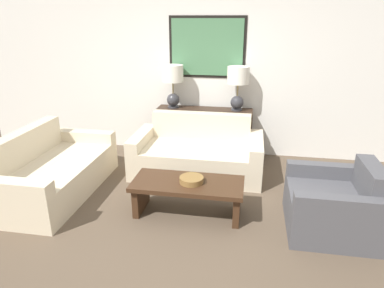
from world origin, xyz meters
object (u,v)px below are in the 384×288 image
Objects in this scene: couch_by_back_wall at (198,154)px; couch_by_side at (51,172)px; decorative_bowl at (192,180)px; table_lamp_left at (173,80)px; coffee_table at (188,190)px; table_lamp_right at (238,82)px; console_table at (204,133)px; armchair_near_back_wall at (334,206)px.

couch_by_back_wall is 1.98m from couch_by_side.
couch_by_side is 1.88m from decorative_bowl.
couch_by_back_wall is at bearing -52.31° from table_lamp_left.
couch_by_side is at bearing 172.99° from coffee_table.
table_lamp_left is at bearing 107.62° from coffee_table.
table_lamp_left is at bearing 108.81° from decorative_bowl.
table_lamp_right is 2.01m from decorative_bowl.
console_table is 2.25× the size of table_lamp_left.
table_lamp_left is at bearing 180.00° from table_lamp_right.
table_lamp_left is at bearing 139.46° from armchair_near_back_wall.
couch_by_side is at bearing 172.96° from decorative_bowl.
console_table is 1.81m from coffee_table.
table_lamp_left is 2.97m from armchair_near_back_wall.
couch_by_side is (-1.75, -0.93, 0.00)m from couch_by_back_wall.
console_table is 0.97m from table_lamp_right.
armchair_near_back_wall is at bearing -35.78° from couch_by_back_wall.
table_lamp_right reaches higher than couch_by_back_wall.
armchair_near_back_wall is (1.56, -0.03, -0.03)m from coffee_table.
couch_by_back_wall is (0.00, -0.65, -0.12)m from console_table.
couch_by_back_wall is 1.00× the size of couch_by_side.
console_table is 1.20× the size of coffee_table.
coffee_table is at bearing -86.51° from couch_by_back_wall.
couch_by_back_wall is (0.50, -0.65, -0.95)m from table_lamp_left.
table_lamp_right is 2.91m from couch_by_side.
couch_by_back_wall reaches higher than armchair_near_back_wall.
table_lamp_left is 2.10m from coffee_table.
table_lamp_right is 2.35m from armchair_near_back_wall.
armchair_near_back_wall reaches higher than coffee_table.
table_lamp_left reaches higher than armchair_near_back_wall.
couch_by_back_wall reaches higher than console_table.
couch_by_side is (-1.25, -1.58, -0.95)m from table_lamp_left.
decorative_bowl is at bearing -86.39° from console_table.
console_table is at bearing 180.00° from table_lamp_right.
couch_by_side is 3.39m from armchair_near_back_wall.
console_table is at bearing 90.00° from couch_by_back_wall.
couch_by_side is at bearing -137.92° from console_table.
coffee_table is at bearing 171.59° from decorative_bowl.
decorative_bowl is 0.29× the size of armchair_near_back_wall.
decorative_bowl is (-0.39, -1.81, -0.78)m from table_lamp_right.
couch_by_back_wall is at bearing 144.22° from armchair_near_back_wall.
coffee_table is at bearing -103.47° from table_lamp_right.
table_lamp_left is 1.00× the size of table_lamp_right.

